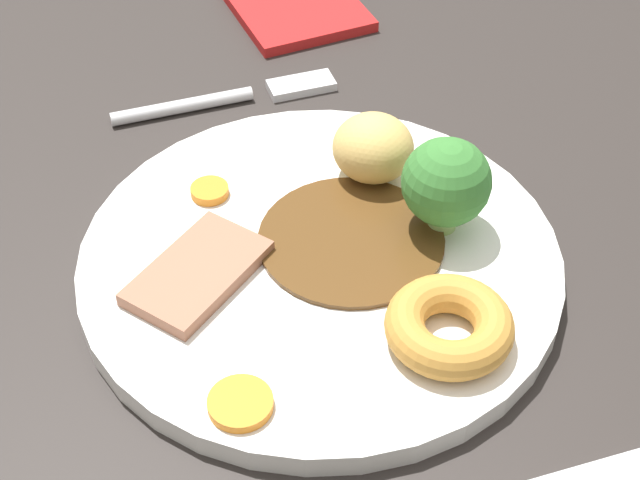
% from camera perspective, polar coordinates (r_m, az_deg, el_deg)
% --- Properties ---
extents(dining_table, '(1.20, 0.84, 0.04)m').
position_cam_1_polar(dining_table, '(0.53, 3.33, -5.44)').
color(dining_table, '#2B2623').
rests_on(dining_table, ground).
extents(dinner_plate, '(0.26, 0.26, 0.01)m').
position_cam_1_polar(dinner_plate, '(0.53, 0.00, -1.33)').
color(dinner_plate, white).
rests_on(dinner_plate, dining_table).
extents(gravy_pool, '(0.10, 0.10, 0.00)m').
position_cam_1_polar(gravy_pool, '(0.53, 1.52, -0.05)').
color(gravy_pool, '#563819').
rests_on(gravy_pool, dinner_plate).
extents(meat_slice_main, '(0.08, 0.09, 0.01)m').
position_cam_1_polar(meat_slice_main, '(0.51, -7.21, -1.93)').
color(meat_slice_main, '#9E664C').
rests_on(meat_slice_main, dinner_plate).
extents(yorkshire_pudding, '(0.06, 0.06, 0.02)m').
position_cam_1_polar(yorkshire_pudding, '(0.48, 7.61, -5.04)').
color(yorkshire_pudding, '#C68938').
rests_on(yorkshire_pudding, dinner_plate).
extents(roast_potato_left, '(0.06, 0.07, 0.04)m').
position_cam_1_polar(roast_potato_left, '(0.56, 3.14, 5.44)').
color(roast_potato_left, '#D8B260').
rests_on(roast_potato_left, dinner_plate).
extents(carrot_coin_front, '(0.02, 0.02, 0.01)m').
position_cam_1_polar(carrot_coin_front, '(0.56, -6.51, 2.89)').
color(carrot_coin_front, orange).
rests_on(carrot_coin_front, dinner_plate).
extents(carrot_coin_back, '(0.03, 0.03, 0.00)m').
position_cam_1_polar(carrot_coin_back, '(0.46, -4.71, -9.55)').
color(carrot_coin_back, orange).
rests_on(carrot_coin_back, dinner_plate).
extents(broccoli_floret, '(0.05, 0.05, 0.06)m').
position_cam_1_polar(broccoli_floret, '(0.53, 7.43, 3.33)').
color(broccoli_floret, '#8CB766').
rests_on(broccoli_floret, dinner_plate).
extents(fork, '(0.02, 0.15, 0.01)m').
position_cam_1_polar(fork, '(0.66, -5.18, 8.35)').
color(fork, silver).
rests_on(fork, dining_table).
extents(folded_napkin, '(0.12, 0.10, 0.01)m').
position_cam_1_polar(folded_napkin, '(0.76, -1.56, 13.69)').
color(folded_napkin, red).
rests_on(folded_napkin, dining_table).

